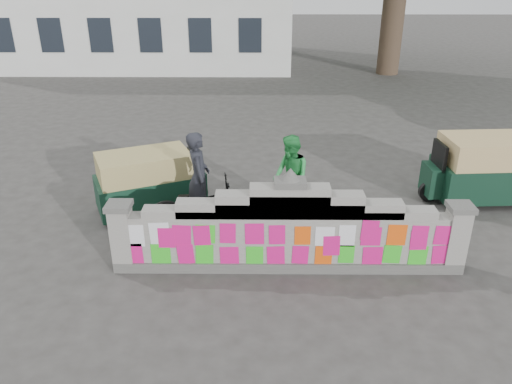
% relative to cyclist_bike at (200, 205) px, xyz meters
% --- Properties ---
extents(ground, '(100.00, 100.00, 0.00)m').
position_rel_cyclist_bike_xyz_m(ground, '(1.77, -1.50, -0.56)').
color(ground, '#383533').
rests_on(ground, ground).
extents(parapet_wall, '(6.48, 0.44, 2.01)m').
position_rel_cyclist_bike_xyz_m(parapet_wall, '(1.77, -1.51, 0.19)').
color(parapet_wall, '#4C4C49').
rests_on(parapet_wall, ground).
extents(cyclist_bike, '(2.24, 1.11, 1.13)m').
position_rel_cyclist_bike_xyz_m(cyclist_bike, '(0.00, 0.00, 0.00)').
color(cyclist_bike, black).
rests_on(cyclist_bike, ground).
extents(cyclist_rider, '(0.57, 0.77, 1.91)m').
position_rel_cyclist_bike_xyz_m(cyclist_rider, '(0.00, 0.00, 0.39)').
color(cyclist_rider, '#22232A').
rests_on(cyclist_rider, ground).
extents(pedestrian, '(0.97, 1.08, 1.84)m').
position_rel_cyclist_bike_xyz_m(pedestrian, '(1.93, 0.70, 0.36)').
color(pedestrian, green).
rests_on(pedestrian, ground).
extents(rickshaw_left, '(2.57, 1.94, 1.39)m').
position_rel_cyclist_bike_xyz_m(rickshaw_left, '(-1.25, 0.87, 0.16)').
color(rickshaw_left, '#113424').
rests_on(rickshaw_left, ground).
extents(rickshaw_right, '(2.86, 1.46, 1.56)m').
position_rel_cyclist_bike_xyz_m(rickshaw_right, '(6.56, 1.48, 0.25)').
color(rickshaw_right, black).
rests_on(rickshaw_right, ground).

